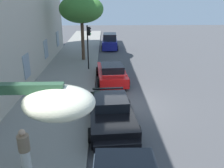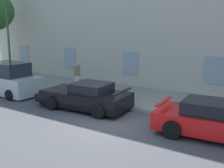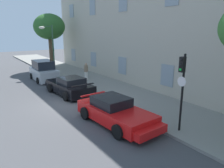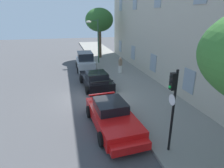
{
  "view_description": "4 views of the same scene",
  "coord_description": "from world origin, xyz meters",
  "px_view_note": "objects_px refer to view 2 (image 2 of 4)",
  "views": [
    {
      "loc": [
        -11.74,
        1.18,
        5.7
      ],
      "look_at": [
        0.31,
        0.82,
        1.18
      ],
      "focal_mm": 37.17,
      "sensor_mm": 36.0,
      "label": 1
    },
    {
      "loc": [
        6.13,
        -9.25,
        3.96
      ],
      "look_at": [
        -0.25,
        0.45,
        1.52
      ],
      "focal_mm": 44.31,
      "sensor_mm": 36.0,
      "label": 2
    },
    {
      "loc": [
        12.52,
        -5.17,
        4.65
      ],
      "look_at": [
        2.43,
        1.68,
        1.59
      ],
      "focal_mm": 34.52,
      "sensor_mm": 36.0,
      "label": 3
    },
    {
      "loc": [
        12.67,
        -1.43,
        5.53
      ],
      "look_at": [
        -0.52,
        1.89,
        0.69
      ],
      "focal_mm": 30.76,
      "sensor_mm": 36.0,
      "label": 4
    }
  ],
  "objects_px": {
    "sportscar_red_lead": "(83,97)",
    "sportscar_yellow_flank": "(222,122)",
    "hatchback_distant": "(9,80)",
    "pedestrian_admiring": "(77,75)",
    "street_lamp": "(2,31)"
  },
  "relations": [
    {
      "from": "sportscar_red_lead",
      "to": "sportscar_yellow_flank",
      "type": "height_order",
      "value": "sportscar_yellow_flank"
    },
    {
      "from": "sportscar_red_lead",
      "to": "hatchback_distant",
      "type": "distance_m",
      "value": 5.47
    },
    {
      "from": "sportscar_red_lead",
      "to": "pedestrian_admiring",
      "type": "distance_m",
      "value": 4.22
    },
    {
      "from": "sportscar_red_lead",
      "to": "sportscar_yellow_flank",
      "type": "bearing_deg",
      "value": -1.46
    },
    {
      "from": "sportscar_red_lead",
      "to": "pedestrian_admiring",
      "type": "bearing_deg",
      "value": 134.42
    },
    {
      "from": "sportscar_yellow_flank",
      "to": "hatchback_distant",
      "type": "xyz_separation_m",
      "value": [
        -11.95,
        -0.02,
        0.25
      ]
    },
    {
      "from": "hatchback_distant",
      "to": "pedestrian_admiring",
      "type": "distance_m",
      "value": 4.06
    },
    {
      "from": "pedestrian_admiring",
      "to": "street_lamp",
      "type": "bearing_deg",
      "value": -160.05
    },
    {
      "from": "sportscar_yellow_flank",
      "to": "hatchback_distant",
      "type": "bearing_deg",
      "value": -179.89
    },
    {
      "from": "hatchback_distant",
      "to": "pedestrian_admiring",
      "type": "height_order",
      "value": "hatchback_distant"
    },
    {
      "from": "hatchback_distant",
      "to": "street_lamp",
      "type": "xyz_separation_m",
      "value": [
        -2.34,
        1.43,
        2.83
      ]
    },
    {
      "from": "hatchback_distant",
      "to": "street_lamp",
      "type": "relative_size",
      "value": 0.79
    },
    {
      "from": "street_lamp",
      "to": "sportscar_yellow_flank",
      "type": "bearing_deg",
      "value": -5.64
    },
    {
      "from": "hatchback_distant",
      "to": "sportscar_yellow_flank",
      "type": "bearing_deg",
      "value": 0.11
    },
    {
      "from": "street_lamp",
      "to": "pedestrian_admiring",
      "type": "height_order",
      "value": "street_lamp"
    }
  ]
}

